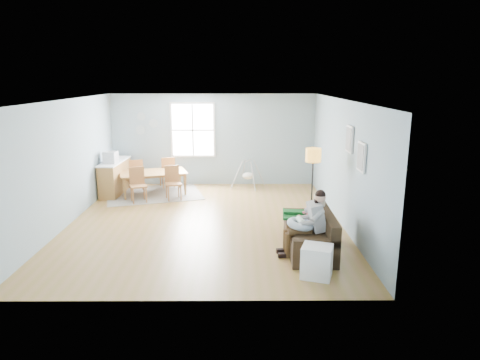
{
  "coord_description": "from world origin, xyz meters",
  "views": [
    {
      "loc": [
        0.72,
        -9.12,
        3.15
      ],
      "look_at": [
        0.77,
        -0.15,
        1.0
      ],
      "focal_mm": 32.0,
      "sensor_mm": 36.0,
      "label": 1
    }
  ],
  "objects_px": {
    "toddler": "(308,214)",
    "baby_swing": "(248,175)",
    "dining_table": "(154,183)",
    "counter": "(115,177)",
    "storage_cube": "(316,261)",
    "monitor": "(110,157)",
    "father": "(308,221)",
    "floor_lamp": "(313,161)",
    "chair_sw": "(138,182)",
    "chair_ne": "(168,170)",
    "sofa": "(312,236)",
    "chair_nw": "(136,173)",
    "chair_se": "(173,180)"
  },
  "relations": [
    {
      "from": "counter",
      "to": "storage_cube",
      "type": "bearing_deg",
      "value": -48.13
    },
    {
      "from": "storage_cube",
      "to": "dining_table",
      "type": "xyz_separation_m",
      "value": [
        -3.59,
        5.08,
        0.05
      ]
    },
    {
      "from": "chair_nw",
      "to": "counter",
      "type": "relative_size",
      "value": 0.54
    },
    {
      "from": "counter",
      "to": "monitor",
      "type": "relative_size",
      "value": 4.56
    },
    {
      "from": "counter",
      "to": "monitor",
      "type": "height_order",
      "value": "monitor"
    },
    {
      "from": "father",
      "to": "toddler",
      "type": "distance_m",
      "value": 0.44
    },
    {
      "from": "chair_sw",
      "to": "monitor",
      "type": "height_order",
      "value": "monitor"
    },
    {
      "from": "toddler",
      "to": "storage_cube",
      "type": "xyz_separation_m",
      "value": [
        -0.06,
        -1.33,
        -0.36
      ]
    },
    {
      "from": "toddler",
      "to": "floor_lamp",
      "type": "xyz_separation_m",
      "value": [
        0.32,
        1.42,
        0.75
      ]
    },
    {
      "from": "floor_lamp",
      "to": "counter",
      "type": "xyz_separation_m",
      "value": [
        -5.07,
        2.48,
        -0.91
      ]
    },
    {
      "from": "baby_swing",
      "to": "monitor",
      "type": "bearing_deg",
      "value": -166.25
    },
    {
      "from": "sofa",
      "to": "chair_nw",
      "type": "height_order",
      "value": "chair_nw"
    },
    {
      "from": "sofa",
      "to": "dining_table",
      "type": "distance_m",
      "value": 5.4
    },
    {
      "from": "father",
      "to": "chair_ne",
      "type": "relative_size",
      "value": 1.33
    },
    {
      "from": "baby_swing",
      "to": "chair_ne",
      "type": "bearing_deg",
      "value": -179.28
    },
    {
      "from": "floor_lamp",
      "to": "dining_table",
      "type": "relative_size",
      "value": 0.93
    },
    {
      "from": "chair_nw",
      "to": "dining_table",
      "type": "bearing_deg",
      "value": -38.69
    },
    {
      "from": "chair_ne",
      "to": "chair_nw",
      "type": "bearing_deg",
      "value": -164.26
    },
    {
      "from": "chair_nw",
      "to": "baby_swing",
      "type": "distance_m",
      "value": 3.23
    },
    {
      "from": "toddler",
      "to": "baby_swing",
      "type": "bearing_deg",
      "value": 102.81
    },
    {
      "from": "chair_se",
      "to": "chair_nw",
      "type": "distance_m",
      "value": 1.53
    },
    {
      "from": "sofa",
      "to": "chair_ne",
      "type": "bearing_deg",
      "value": 126.52
    },
    {
      "from": "floor_lamp",
      "to": "dining_table",
      "type": "distance_m",
      "value": 4.72
    },
    {
      "from": "chair_se",
      "to": "chair_ne",
      "type": "distance_m",
      "value": 1.24
    },
    {
      "from": "toddler",
      "to": "chair_nw",
      "type": "xyz_separation_m",
      "value": [
        -4.24,
        4.22,
        -0.12
      ]
    },
    {
      "from": "chair_se",
      "to": "dining_table",
      "type": "bearing_deg",
      "value": 141.59
    },
    {
      "from": "chair_ne",
      "to": "counter",
      "type": "relative_size",
      "value": 0.56
    },
    {
      "from": "dining_table",
      "to": "toddler",
      "type": "bearing_deg",
      "value": -63.41
    },
    {
      "from": "chair_se",
      "to": "counter",
      "type": "xyz_separation_m",
      "value": [
        -1.7,
        0.62,
        -0.04
      ]
    },
    {
      "from": "baby_swing",
      "to": "dining_table",
      "type": "bearing_deg",
      "value": -164.05
    },
    {
      "from": "chair_ne",
      "to": "counter",
      "type": "distance_m",
      "value": 1.49
    },
    {
      "from": "father",
      "to": "toddler",
      "type": "height_order",
      "value": "father"
    },
    {
      "from": "storage_cube",
      "to": "chair_ne",
      "type": "height_order",
      "value": "chair_ne"
    },
    {
      "from": "baby_swing",
      "to": "toddler",
      "type": "bearing_deg",
      "value": -77.19
    },
    {
      "from": "floor_lamp",
      "to": "chair_sw",
      "type": "height_order",
      "value": "floor_lamp"
    },
    {
      "from": "storage_cube",
      "to": "chair_sw",
      "type": "distance_m",
      "value": 5.83
    },
    {
      "from": "floor_lamp",
      "to": "storage_cube",
      "type": "bearing_deg",
      "value": -97.82
    },
    {
      "from": "father",
      "to": "chair_ne",
      "type": "distance_m",
      "value": 5.92
    },
    {
      "from": "dining_table",
      "to": "chair_nw",
      "type": "xyz_separation_m",
      "value": [
        -0.59,
        0.48,
        0.19
      ]
    },
    {
      "from": "storage_cube",
      "to": "chair_ne",
      "type": "distance_m",
      "value": 6.69
    },
    {
      "from": "monitor",
      "to": "baby_swing",
      "type": "height_order",
      "value": "monitor"
    },
    {
      "from": "chair_sw",
      "to": "baby_swing",
      "type": "xyz_separation_m",
      "value": [
        2.89,
        1.47,
        -0.15
      ]
    },
    {
      "from": "father",
      "to": "sofa",
      "type": "bearing_deg",
      "value": 64.78
    },
    {
      "from": "floor_lamp",
      "to": "baby_swing",
      "type": "relative_size",
      "value": 1.59
    },
    {
      "from": "monitor",
      "to": "father",
      "type": "bearing_deg",
      "value": -40.66
    },
    {
      "from": "baby_swing",
      "to": "sofa",
      "type": "bearing_deg",
      "value": -76.88
    },
    {
      "from": "floor_lamp",
      "to": "chair_ne",
      "type": "relative_size",
      "value": 1.81
    },
    {
      "from": "toddler",
      "to": "chair_nw",
      "type": "height_order",
      "value": "toddler"
    },
    {
      "from": "dining_table",
      "to": "counter",
      "type": "xyz_separation_m",
      "value": [
        -1.1,
        0.15,
        0.15
      ]
    },
    {
      "from": "toddler",
      "to": "chair_ne",
      "type": "distance_m",
      "value": 5.6
    }
  ]
}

